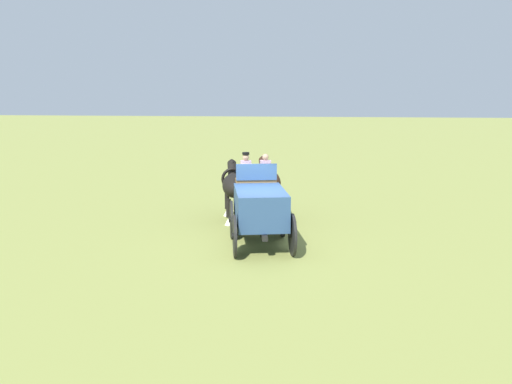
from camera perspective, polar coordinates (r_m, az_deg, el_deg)
The scene contains 4 objects.
ground_plane at distance 16.05m, azimuth 0.47°, elevation -6.15°, with size 220.00×220.00×0.00m, color olive.
show_wagon at distance 15.89m, azimuth 0.42°, elevation -1.69°, with size 5.62×2.54×2.83m.
draft_horse_near at distance 19.23m, azimuth -2.55°, elevation 0.67°, with size 3.10×1.36×2.16m.
draft_horse_off at distance 19.31m, azimuth 1.31°, elevation 1.03°, with size 3.16×1.44×2.28m.
Camera 1 is at (-15.22, -2.08, 4.65)m, focal length 35.14 mm.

